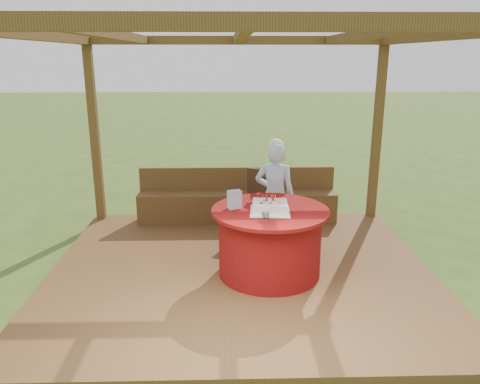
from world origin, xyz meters
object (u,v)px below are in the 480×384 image
at_px(gift_bag, 234,199).
at_px(drinking_glass, 266,216).
at_px(elderly_woman, 275,194).
at_px(birthday_cake, 270,207).
at_px(chair, 259,198).
at_px(bench, 237,204).
at_px(table, 270,241).

bearing_deg(gift_bag, drinking_glass, -71.51).
xyz_separation_m(elderly_woman, gift_bag, (-0.53, -0.75, 0.16)).
distance_m(gift_bag, drinking_glass, 0.51).
bearing_deg(birthday_cake, drinking_glass, -104.89).
xyz_separation_m(gift_bag, drinking_glass, (0.32, -0.39, -0.06)).
bearing_deg(chair, bench, 118.91).
height_order(table, gift_bag, gift_bag).
xyz_separation_m(bench, gift_bag, (-0.07, -1.81, 0.63)).
relative_size(elderly_woman, drinking_glass, 16.07).
bearing_deg(elderly_woman, bench, 113.77).
height_order(elderly_woman, drinking_glass, elderly_woman).
bearing_deg(gift_bag, bench, 67.13).
distance_m(elderly_woman, drinking_glass, 1.17).
distance_m(chair, gift_bag, 1.38).
xyz_separation_m(bench, birthday_cake, (0.32, -1.94, 0.58)).
relative_size(elderly_woman, gift_bag, 6.98).
xyz_separation_m(elderly_woman, birthday_cake, (-0.14, -0.89, 0.12)).
height_order(bench, drinking_glass, drinking_glass).
bearing_deg(bench, table, -79.88).
relative_size(gift_bag, drinking_glass, 2.30).
height_order(gift_bag, drinking_glass, gift_bag).
relative_size(chair, gift_bag, 4.36).
bearing_deg(elderly_woman, gift_bag, -125.33).
bearing_deg(bench, chair, -61.09).
height_order(chair, birthday_cake, birthday_cake).
distance_m(birthday_cake, gift_bag, 0.41).
distance_m(bench, elderly_woman, 1.24).
xyz_separation_m(table, drinking_glass, (-0.08, -0.34, 0.43)).
bearing_deg(birthday_cake, table, 80.99).
bearing_deg(chair, elderly_woman, -72.01).
bearing_deg(birthday_cake, bench, 99.32).
xyz_separation_m(chair, birthday_cake, (0.02, -1.40, 0.33)).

